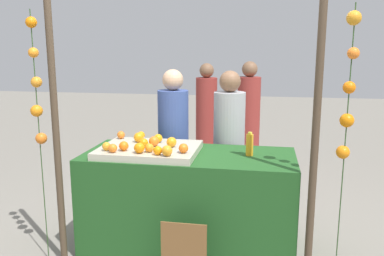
{
  "coord_description": "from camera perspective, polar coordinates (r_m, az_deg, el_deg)",
  "views": [
    {
      "loc": [
        0.64,
        -3.32,
        1.78
      ],
      "look_at": [
        0.0,
        0.15,
        1.08
      ],
      "focal_mm": 37.37,
      "sensor_mm": 36.0,
      "label": 1
    }
  ],
  "objects": [
    {
      "name": "orange_10",
      "position": [
        3.52,
        -5.47,
        -1.9
      ],
      "size": [
        0.09,
        0.09,
        0.09
      ],
      "primitive_type": "sphere",
      "color": "orange",
      "rests_on": "orange_tray"
    },
    {
      "name": "orange_2",
      "position": [
        3.48,
        -6.93,
        -2.13
      ],
      "size": [
        0.08,
        0.08,
        0.08
      ],
      "primitive_type": "sphere",
      "color": "orange",
      "rests_on": "orange_tray"
    },
    {
      "name": "orange_5",
      "position": [
        3.48,
        -2.95,
        -2.02
      ],
      "size": [
        0.09,
        0.09,
        0.09
      ],
      "primitive_type": "sphere",
      "color": "orange",
      "rests_on": "orange_tray"
    },
    {
      "name": "orange_7",
      "position": [
        3.23,
        -4.92,
        -3.22
      ],
      "size": [
        0.07,
        0.07,
        0.07
      ],
      "primitive_type": "sphere",
      "color": "orange",
      "rests_on": "orange_tray"
    },
    {
      "name": "canopy_post_left",
      "position": [
        3.38,
        -18.84,
        -0.59
      ],
      "size": [
        0.06,
        0.06,
        2.24
      ],
      "primitive_type": "cylinder",
      "color": "#473828",
      "rests_on": "ground_plane"
    },
    {
      "name": "orange_12",
      "position": [
        3.43,
        -12.1,
        -2.58
      ],
      "size": [
        0.07,
        0.07,
        0.07
      ],
      "primitive_type": "sphere",
      "color": "orange",
      "rests_on": "orange_tray"
    },
    {
      "name": "vendor_left",
      "position": [
        4.19,
        -2.66,
        -3.22
      ],
      "size": [
        0.32,
        0.32,
        1.58
      ],
      "color": "#384C8C",
      "rests_on": "ground_plane"
    },
    {
      "name": "canopy_post_right",
      "position": [
        2.98,
        17.15,
        -2.03
      ],
      "size": [
        0.06,
        0.06,
        2.24
      ],
      "primitive_type": "cylinder",
      "color": "#473828",
      "rests_on": "ground_plane"
    },
    {
      "name": "orange_0",
      "position": [
        3.19,
        -3.58,
        -3.26
      ],
      "size": [
        0.09,
        0.09,
        0.09
      ],
      "primitive_type": "sphere",
      "color": "orange",
      "rests_on": "orange_tray"
    },
    {
      "name": "ground_plane",
      "position": [
        3.82,
        -0.42,
        -16.51
      ],
      "size": [
        24.0,
        24.0,
        0.0
      ],
      "primitive_type": "plane",
      "color": "gray"
    },
    {
      "name": "orange_14",
      "position": [
        3.36,
        -11.24,
        -2.84
      ],
      "size": [
        0.07,
        0.07,
        0.07
      ],
      "primitive_type": "sphere",
      "color": "orange",
      "rests_on": "orange_tray"
    },
    {
      "name": "orange_tray",
      "position": [
        3.53,
        -6.09,
        -3.13
      ],
      "size": [
        0.85,
        0.67,
        0.06
      ],
      "primitive_type": "cube",
      "color": "#B2AD99",
      "rests_on": "stall_counter"
    },
    {
      "name": "crowd_person_1",
      "position": [
        5.99,
        2.06,
        1.18
      ],
      "size": [
        0.32,
        0.32,
        1.57
      ],
      "color": "maroon",
      "rests_on": "ground_plane"
    },
    {
      "name": "orange_4",
      "position": [
        3.81,
        -7.29,
        -1.03
      ],
      "size": [
        0.07,
        0.07,
        0.07
      ],
      "primitive_type": "sphere",
      "color": "orange",
      "rests_on": "orange_tray"
    },
    {
      "name": "orange_3",
      "position": [
        3.65,
        -4.86,
        -1.48
      ],
      "size": [
        0.08,
        0.08,
        0.08
      ],
      "primitive_type": "sphere",
      "color": "orange",
      "rests_on": "orange_tray"
    },
    {
      "name": "orange_13",
      "position": [
        3.32,
        -6.1,
        -2.83
      ],
      "size": [
        0.07,
        0.07,
        0.07
      ],
      "primitive_type": "sphere",
      "color": "orange",
      "rests_on": "orange_tray"
    },
    {
      "name": "vendor_right",
      "position": [
        4.09,
        5.26,
        -3.66
      ],
      "size": [
        0.31,
        0.31,
        1.57
      ],
      "color": "#99999E",
      "rests_on": "ground_plane"
    },
    {
      "name": "chalkboard_sign",
      "position": [
        3.16,
        -1.15,
        -17.7
      ],
      "size": [
        0.35,
        0.03,
        0.52
      ],
      "color": "brown",
      "rests_on": "ground_plane"
    },
    {
      "name": "crowd_person_0",
      "position": [
        5.75,
        8.04,
        0.82
      ],
      "size": [
        0.32,
        0.32,
        1.61
      ],
      "color": "maroon",
      "rests_on": "ground_plane"
    },
    {
      "name": "garland_strand_left",
      "position": [
        3.41,
        -21.33,
        5.15
      ],
      "size": [
        0.11,
        0.11,
        2.08
      ],
      "color": "#2D4C23",
      "rests_on": "ground_plane"
    },
    {
      "name": "orange_11",
      "position": [
        3.3,
        -7.54,
        -2.84
      ],
      "size": [
        0.09,
        0.09,
        0.09
      ],
      "primitive_type": "sphere",
      "color": "orange",
      "rests_on": "orange_tray"
    },
    {
      "name": "juice_bottle",
      "position": [
        3.46,
        8.22,
        -2.35
      ],
      "size": [
        0.06,
        0.06,
        0.2
      ],
      "color": "orange",
      "rests_on": "stall_counter"
    },
    {
      "name": "stall_counter",
      "position": [
        3.64,
        -0.43,
        -10.38
      ],
      "size": [
        1.84,
        0.8,
        0.88
      ],
      "primitive_type": "cube",
      "color": "#1E4C1E",
      "rests_on": "ground_plane"
    },
    {
      "name": "orange_9",
      "position": [
        3.4,
        -9.71,
        -2.55
      ],
      "size": [
        0.08,
        0.08,
        0.08
      ],
      "primitive_type": "sphere",
      "color": "orange",
      "rests_on": "orange_tray"
    },
    {
      "name": "orange_8",
      "position": [
        3.28,
        -1.23,
        -2.91
      ],
      "size": [
        0.08,
        0.08,
        0.08
      ],
      "primitive_type": "sphere",
      "color": "orange",
      "rests_on": "orange_tray"
    },
    {
      "name": "orange_6",
      "position": [
        3.69,
        -7.62,
        -1.33
      ],
      "size": [
        0.09,
        0.09,
        0.09
      ],
      "primitive_type": "sphere",
      "color": "orange",
      "rests_on": "orange_tray"
    },
    {
      "name": "orange_1",
      "position": [
        3.86,
        -10.1,
        -0.97
      ],
      "size": [
        0.07,
        0.07,
        0.07
      ],
      "primitive_type": "sphere",
      "color": "orange",
      "rests_on": "orange_tray"
    },
    {
      "name": "garland_strand_right",
      "position": [
        2.94,
        21.46,
        4.85
      ],
      "size": [
        0.11,
        0.11,
        2.08
      ],
      "color": "#2D4C23",
      "rests_on": "ground_plane"
    }
  ]
}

